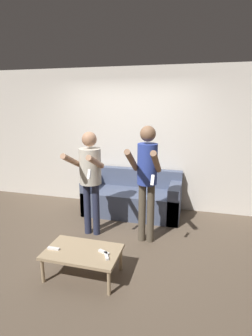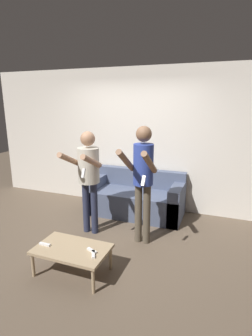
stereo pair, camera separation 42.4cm
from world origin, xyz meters
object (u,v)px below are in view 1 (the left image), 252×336
object	(u,v)px
person_standing_left	(90,172)
couch	(133,198)
person_standing_right	(147,173)
remote_mid	(106,256)
remote_near	(54,248)
coffee_table	(83,253)
remote_far	(104,252)

from	to	relation	value
person_standing_left	couch	bearing A→B (deg)	65.88
couch	person_standing_left	size ratio (longest dim) A/B	1.08
person_standing_right	remote_mid	bearing A→B (deg)	-104.11
person_standing_left	remote_near	bearing A→B (deg)	-92.78
coffee_table	remote_near	xyz separation A→B (m)	(-0.35, -0.07, 0.05)
couch	remote_far	xyz separation A→B (m)	(0.12, -1.96, 0.06)
coffee_table	remote_far	xyz separation A→B (m)	(0.27, 0.01, 0.05)
person_standing_left	coffee_table	world-z (taller)	person_standing_left
remote_mid	person_standing_right	bearing A→B (deg)	75.89
remote_near	person_standing_right	bearing A→B (deg)	48.85
remote_near	remote_far	distance (m)	0.62
couch	remote_mid	size ratio (longest dim) A/B	11.89
couch	remote_near	xyz separation A→B (m)	(-0.49, -2.04, 0.06)
person_standing_left	remote_far	xyz separation A→B (m)	(0.56, -0.99, -0.67)
remote_near	remote_far	xyz separation A→B (m)	(0.61, 0.08, 0.00)
couch	remote_near	size ratio (longest dim) A/B	11.80
person_standing_right	remote_near	distance (m)	1.58
coffee_table	person_standing_right	bearing A→B (deg)	59.76
remote_mid	person_standing_left	bearing A→B (deg)	120.29
person_standing_right	remote_mid	world-z (taller)	person_standing_right
person_standing_right	coffee_table	xyz separation A→B (m)	(-0.58, -0.99, -0.77)
person_standing_left	remote_near	xyz separation A→B (m)	(-0.05, -1.07, -0.67)
remote_near	remote_mid	world-z (taller)	same
person_standing_left	remote_near	distance (m)	1.26
person_standing_left	coffee_table	distance (m)	1.27
couch	remote_mid	world-z (taller)	couch
person_standing_right	coffee_table	bearing A→B (deg)	-120.24
remote_mid	remote_far	distance (m)	0.08
person_standing_right	remote_far	distance (m)	1.26
person_standing_right	coffee_table	distance (m)	1.39
coffee_table	remote_far	size ratio (longest dim) A/B	5.88
person_standing_left	remote_near	world-z (taller)	person_standing_left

